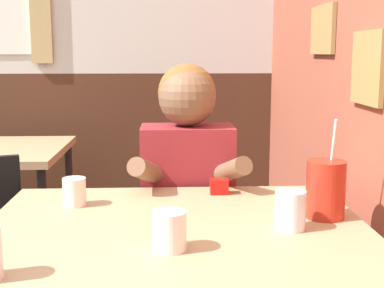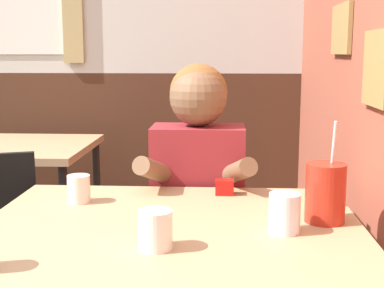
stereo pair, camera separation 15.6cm
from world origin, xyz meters
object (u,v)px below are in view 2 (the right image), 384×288
object	(u,v)px
person_seated	(198,212)
background_table	(23,163)
main_table	(170,251)
cocktail_pitcher	(325,193)

from	to	relation	value
person_seated	background_table	bearing A→B (deg)	143.16
main_table	background_table	world-z (taller)	same
background_table	person_seated	distance (m)	1.17
cocktail_pitcher	person_seated	bearing A→B (deg)	127.44
background_table	person_seated	world-z (taller)	person_seated
main_table	cocktail_pitcher	bearing A→B (deg)	10.75
person_seated	cocktail_pitcher	world-z (taller)	person_seated
main_table	person_seated	xyz separation A→B (m)	(0.05, 0.57, -0.06)
background_table	main_table	bearing A→B (deg)	-55.11
background_table	cocktail_pitcher	size ratio (longest dim) A/B	2.68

